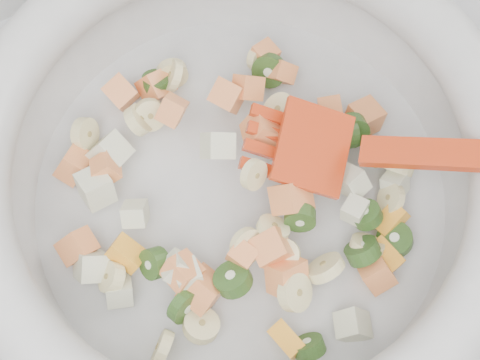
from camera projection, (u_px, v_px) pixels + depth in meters
counter at (280, 314)px, 1.00m from camera, size 2.00×0.60×0.90m
mixing_bowl at (240, 174)px, 0.52m from camera, size 0.43×0.40×0.14m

